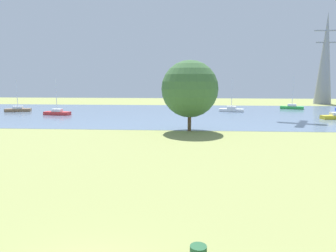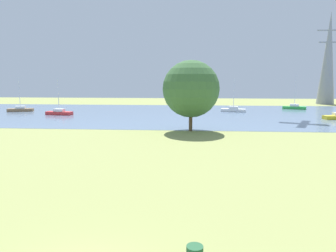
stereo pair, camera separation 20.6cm
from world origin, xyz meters
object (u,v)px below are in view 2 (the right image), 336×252
Objects in this scene: sailboat_red at (59,112)px; sailboat_green at (294,107)px; sailboat_brown at (20,109)px; tree_east_near at (191,89)px; electricity_pylon at (328,58)px; sailboat_white at (233,110)px.

sailboat_green is (46.26, 15.26, 0.01)m from sailboat_red.
sailboat_brown is 0.79× the size of tree_east_near.
sailboat_green is at bearing 18.26° from sailboat_red.
sailboat_red is (10.45, -5.34, -0.00)m from sailboat_brown.
sailboat_white is at bearing -139.33° from electricity_pylon.
sailboat_green is 0.32× the size of electricity_pylon.
sailboat_white is 33.27m from sailboat_red.
tree_east_near is (23.95, -16.14, 4.71)m from sailboat_red.
sailboat_red is 29.26m from tree_east_near.
sailboat_brown is at bearing 148.01° from tree_east_near.
sailboat_green is at bearing 54.61° from tree_east_near.
electricity_pylon is at bearing 40.67° from sailboat_white.
sailboat_brown reaches higher than sailboat_white.
sailboat_white is 26.18m from tree_east_near.
sailboat_brown is 0.90× the size of sailboat_green.
tree_east_near reaches higher than sailboat_green.
tree_east_near reaches higher than sailboat_white.
sailboat_brown is 1.04× the size of sailboat_white.
sailboat_brown is 1.04× the size of sailboat_red.
sailboat_white is 0.87× the size of sailboat_green.
sailboat_white is at bearing 14.34° from sailboat_red.
sailboat_red is 68.06m from electricity_pylon.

